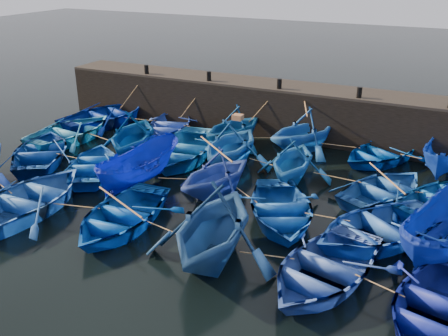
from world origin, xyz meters
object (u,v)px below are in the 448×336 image
at_px(boat_8, 183,148).
at_px(boat_13, 42,151).
at_px(wooden_crate, 238,117).
at_px(boat_0, 107,115).

xyz_separation_m(boat_8, boat_13, (-5.74, -3.00, -0.06)).
bearing_deg(boat_13, wooden_crate, 168.28).
distance_m(boat_13, wooden_crate, 9.21).
bearing_deg(wooden_crate, boat_0, 164.75).
xyz_separation_m(boat_0, boat_8, (6.57, -2.78, 0.00)).
height_order(boat_0, boat_8, boat_8).
bearing_deg(boat_8, wooden_crate, -4.56).
bearing_deg(boat_13, boat_8, 174.66).
relative_size(boat_0, wooden_crate, 12.97).
bearing_deg(boat_13, boat_0, -114.82).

